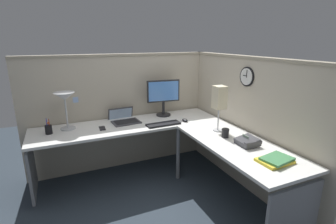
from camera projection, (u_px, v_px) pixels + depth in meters
ground_plane at (172, 187)px, 3.15m from camera, size 6.80×6.80×0.00m
cubicle_wall_back at (122, 111)px, 3.55m from camera, size 2.57×0.12×1.58m
cubicle_wall_right at (247, 123)px, 3.04m from camera, size 0.12×2.37×1.58m
desk at (162, 143)px, 2.87m from camera, size 2.35×2.15×0.73m
monitor at (163, 95)px, 3.49m from camera, size 0.46×0.20×0.50m
laptop at (124, 119)px, 3.33m from camera, size 0.37×0.40×0.22m
keyboard at (163, 124)px, 3.17m from camera, size 0.43×0.15×0.02m
computer_mouse at (185, 120)px, 3.30m from camera, size 0.06×0.10×0.03m
desk_lamp_dome at (65, 99)px, 2.93m from camera, size 0.24×0.24×0.44m
pen_cup at (49, 129)px, 2.86m from camera, size 0.08×0.08×0.18m
cell_phone at (102, 128)px, 3.04m from camera, size 0.08×0.15×0.01m
office_phone at (248, 142)px, 2.55m from camera, size 0.20×0.21×0.11m
book_stack at (276, 160)px, 2.20m from camera, size 0.30×0.24×0.04m
desk_lamp_paper at (219, 99)px, 2.87m from camera, size 0.13×0.13×0.53m
coffee_mug at (225, 133)px, 2.76m from camera, size 0.08×0.08×0.10m
wall_clock at (247, 77)px, 2.87m from camera, size 0.04×0.22×0.22m
pinned_note_leftmost at (76, 100)px, 3.20m from camera, size 0.06×0.00×0.07m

